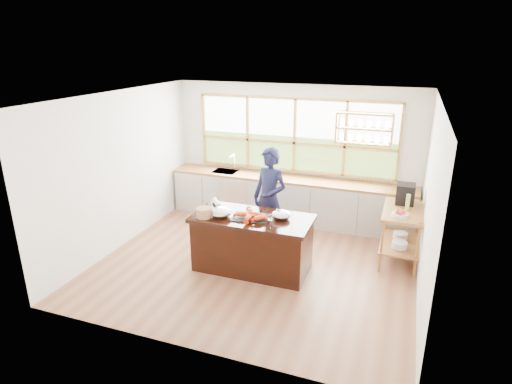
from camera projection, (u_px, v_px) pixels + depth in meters
The scene contains 18 objects.
ground_plane at pixel (257, 263), 7.08m from camera, with size 5.00×5.00×0.00m, color brown.
room_shell at pixel (269, 153), 6.95m from camera, with size 5.02×4.52×2.71m.
back_counter at pixel (288, 199), 8.66m from camera, with size 4.90×0.63×0.90m.
right_shelf_unit at pixel (401, 227), 6.96m from camera, with size 0.62×1.10×0.90m.
island at pixel (252, 243), 6.75m from camera, with size 1.85×0.90×0.90m.
cook at pixel (270, 199), 7.38m from camera, with size 0.66×0.43×1.80m, color #151734.
potted_plant at pixel (267, 168), 8.67m from camera, with size 0.15×0.10×0.29m, color slate.
cutting_board at pixel (270, 175), 8.64m from camera, with size 0.40×0.30×0.01m, color #51B945.
espresso_machine at pixel (405, 194), 7.10m from camera, with size 0.29×0.32×0.34m, color black.
wine_bottle at pixel (408, 202), 6.83m from camera, with size 0.07×0.07×0.27m, color #98B75E.
fruit_bowl at pixel (400, 214), 6.61m from camera, with size 0.25×0.25×0.11m.
slate_board at pixel (250, 217), 6.56m from camera, with size 0.55×0.40×0.02m, color black.
lobster_pile at pixel (251, 215), 6.51m from camera, with size 0.52×0.48×0.08m.
mixing_bowl_left at pixel (221, 212), 6.59m from camera, with size 0.34×0.34×0.16m, color #B7BABE.
mixing_bowl_right at pixel (281, 215), 6.52m from camera, with size 0.29×0.29×0.14m, color #B7BABE.
wine_glass at pixel (270, 218), 6.14m from camera, with size 0.08×0.08×0.22m.
wicker_basket at pixel (204, 213), 6.56m from camera, with size 0.24×0.24×0.15m, color #B2764D.
parchment_roll at pixel (216, 203), 7.08m from camera, with size 0.08×0.08×0.30m, color white.
Camera 1 is at (2.13, -5.92, 3.44)m, focal length 30.00 mm.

